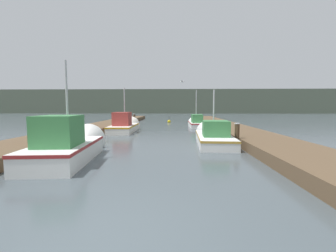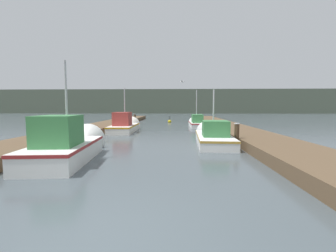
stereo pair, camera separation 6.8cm
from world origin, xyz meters
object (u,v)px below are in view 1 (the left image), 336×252
mooring_piling_1 (134,118)px  channel_buoy (169,121)px  fishing_boat_0 (70,145)px  fishing_boat_1 (213,136)px  fishing_boat_2 (125,125)px  mooring_piling_0 (237,135)px  fishing_boat_3 (196,123)px  seagull_lead (182,82)px

mooring_piling_1 → channel_buoy: 4.51m
fishing_boat_0 → channel_buoy: 20.89m
fishing_boat_1 → fishing_boat_2: bearing=140.5°
mooring_piling_0 → mooring_piling_1: size_ratio=1.08×
fishing_boat_2 → fishing_boat_3: 7.76m
fishing_boat_2 → channel_buoy: size_ratio=6.17×
mooring_piling_1 → channel_buoy: (4.46, 0.54, -0.44)m
fishing_boat_3 → mooring_piling_0: bearing=-85.9°
fishing_boat_2 → fishing_boat_3: fishing_boat_3 is taller
fishing_boat_2 → fishing_boat_1: bearing=-43.4°
mooring_piling_1 → seagull_lead: size_ratio=2.02×
fishing_boat_2 → mooring_piling_0: (7.32, -7.39, 0.15)m
fishing_boat_3 → channel_buoy: bearing=115.3°
mooring_piling_1 → channel_buoy: mooring_piling_1 is taller
fishing_boat_2 → channel_buoy: bearing=70.9°
fishing_boat_3 → mooring_piling_0: fishing_boat_3 is taller
channel_buoy → seagull_lead: size_ratio=1.68×
channel_buoy → fishing_boat_1: bearing=-79.6°
fishing_boat_1 → mooring_piling_0: fishing_boat_1 is taller
fishing_boat_2 → seagull_lead: seagull_lead is taller
fishing_boat_3 → seagull_lead: bearing=-105.0°
fishing_boat_1 → fishing_boat_3: size_ratio=1.10×
fishing_boat_1 → mooring_piling_1: (-7.45, 15.75, 0.19)m
mooring_piling_0 → mooring_piling_1: 19.31m
fishing_boat_1 → fishing_boat_2: fishing_boat_2 is taller
fishing_boat_1 → seagull_lead: (-1.66, 3.94, 3.52)m
seagull_lead → fishing_boat_3: bearing=-5.2°
mooring_piling_1 → seagull_lead: bearing=-63.9°
fishing_boat_2 → mooring_piling_1: size_ratio=5.14×
fishing_boat_2 → mooring_piling_1: fishing_boat_2 is taller
mooring_piling_0 → mooring_piling_1: mooring_piling_0 is taller
fishing_boat_2 → channel_buoy: (3.38, 10.53, -0.34)m
fishing_boat_0 → mooring_piling_1: (-1.17, 20.09, 0.03)m
mooring_piling_1 → seagull_lead: 13.57m
fishing_boat_0 → mooring_piling_0: 7.71m
fishing_boat_0 → mooring_piling_0: (7.22, 2.71, 0.07)m
fishing_boat_1 → fishing_boat_3: bearing=92.9°
fishing_boat_0 → mooring_piling_0: bearing=14.9°
fishing_boat_0 → seagull_lead: bearing=55.3°
fishing_boat_2 → seagull_lead: 6.11m
fishing_boat_1 → channel_buoy: size_ratio=6.09×
fishing_boat_1 → mooring_piling_0: size_ratio=4.70×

